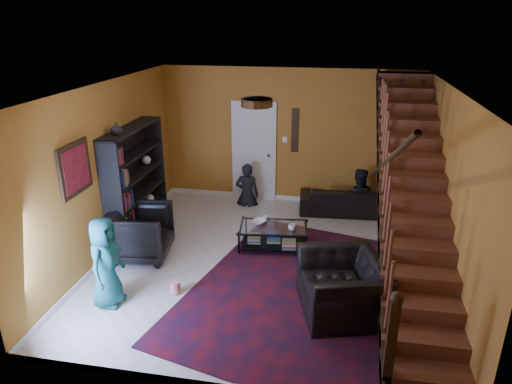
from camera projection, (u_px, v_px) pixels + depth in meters
floor at (265, 263)px, 7.40m from camera, size 5.50×5.50×0.00m
room at (209, 220)px, 8.83m from camera, size 5.50×5.50×5.50m
staircase at (412, 191)px, 6.54m from camera, size 0.95×5.02×3.18m
bookshelf at (136, 185)px, 8.01m from camera, size 0.35×1.80×2.00m
door at (254, 153)px, 9.65m from camera, size 0.82×0.05×2.05m
framed_picture at (75, 169)px, 6.37m from camera, size 0.04×0.74×0.74m
wall_hanging at (295, 131)px, 9.32m from camera, size 0.14×0.03×0.90m
ceiling_fixture at (257, 103)px, 5.67m from camera, size 0.40×0.40×0.10m
rug at (320, 295)px, 6.54m from camera, size 4.39×4.76×0.02m
sofa at (346, 200)px, 9.20m from camera, size 1.90×0.85×0.54m
armchair_left at (140, 233)px, 7.45m from camera, size 1.07×1.05×0.87m
armchair_right at (342, 287)px, 6.06m from camera, size 1.32×1.42×0.77m
person_adult_a at (247, 194)px, 9.60m from camera, size 0.50×0.33×1.36m
person_adult_b at (357, 201)px, 9.22m from camera, size 0.69×0.54×1.38m
person_child at (106, 262)px, 6.15m from camera, size 0.43×0.64×1.29m
coffee_table at (273, 236)px, 7.76m from camera, size 1.19×0.78×0.43m
cup_a at (292, 227)px, 7.54m from camera, size 0.15×0.15×0.10m
cup_b at (265, 219)px, 7.85m from camera, size 0.12×0.12×0.10m
bowl at (259, 222)px, 7.79m from camera, size 0.30×0.30×0.06m
vase at (116, 129)px, 7.14m from camera, size 0.18×0.18×0.19m
popcorn_bucket at (175, 287)px, 6.55m from camera, size 0.18×0.18×0.17m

